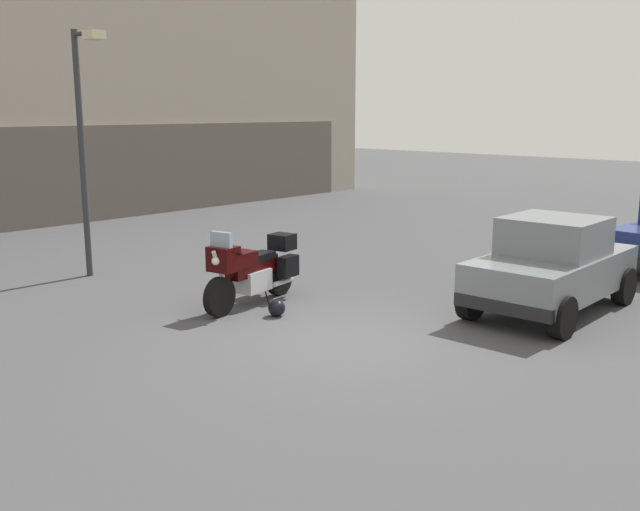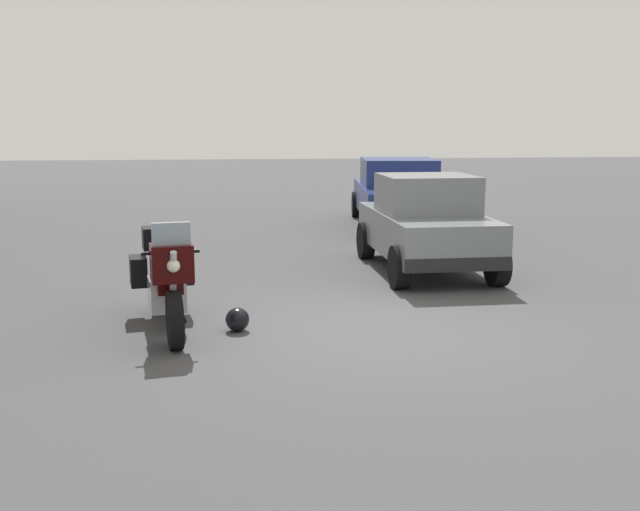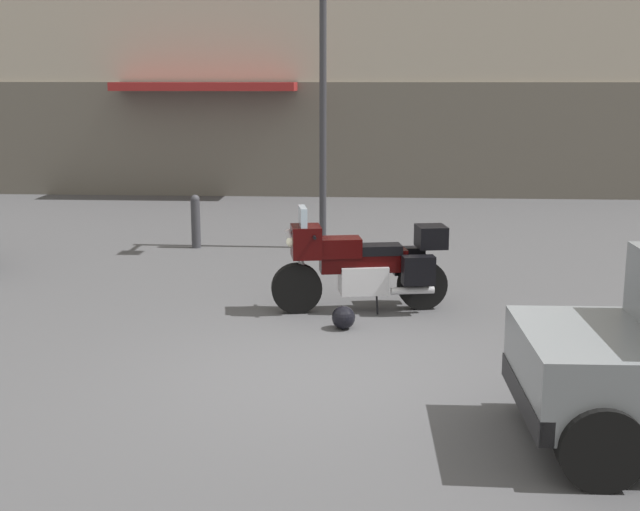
{
  "view_description": "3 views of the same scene",
  "coord_description": "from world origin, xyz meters",
  "px_view_note": "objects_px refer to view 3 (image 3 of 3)",
  "views": [
    {
      "loc": [
        -7.48,
        -6.42,
        3.25
      ],
      "look_at": [
        0.53,
        1.01,
        1.03
      ],
      "focal_mm": 40.33,
      "sensor_mm": 36.0,
      "label": 1
    },
    {
      "loc": [
        -8.34,
        1.65,
        2.42
      ],
      "look_at": [
        0.21,
        0.65,
        0.87
      ],
      "focal_mm": 42.2,
      "sensor_mm": 36.0,
      "label": 2
    },
    {
      "loc": [
        0.51,
        -8.02,
        2.95
      ],
      "look_at": [
        -0.06,
        0.77,
        1.07
      ],
      "focal_mm": 47.42,
      "sensor_mm": 36.0,
      "label": 3
    }
  ],
  "objects_px": {
    "motorcycle": "(364,263)",
    "streetlamp_curbside": "(322,80)",
    "bollard_curbside": "(196,220)",
    "helmet": "(343,318)"
  },
  "relations": [
    {
      "from": "helmet",
      "to": "bollard_curbside",
      "type": "distance_m",
      "value": 5.46
    },
    {
      "from": "motorcycle",
      "to": "streetlamp_curbside",
      "type": "bearing_deg",
      "value": -88.89
    },
    {
      "from": "helmet",
      "to": "streetlamp_curbside",
      "type": "bearing_deg",
      "value": 96.58
    },
    {
      "from": "motorcycle",
      "to": "streetlamp_curbside",
      "type": "relative_size",
      "value": 0.48
    },
    {
      "from": "streetlamp_curbside",
      "to": "bollard_curbside",
      "type": "bearing_deg",
      "value": 179.42
    },
    {
      "from": "helmet",
      "to": "bollard_curbside",
      "type": "bearing_deg",
      "value": 120.38
    },
    {
      "from": "bollard_curbside",
      "to": "helmet",
      "type": "bearing_deg",
      "value": -59.62
    },
    {
      "from": "motorcycle",
      "to": "streetlamp_curbside",
      "type": "xyz_separation_m",
      "value": [
        -0.76,
        3.86,
        2.26
      ]
    },
    {
      "from": "helmet",
      "to": "bollard_curbside",
      "type": "xyz_separation_m",
      "value": [
        -2.75,
        4.7,
        0.36
      ]
    },
    {
      "from": "motorcycle",
      "to": "bollard_curbside",
      "type": "relative_size",
      "value": 2.41
    }
  ]
}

